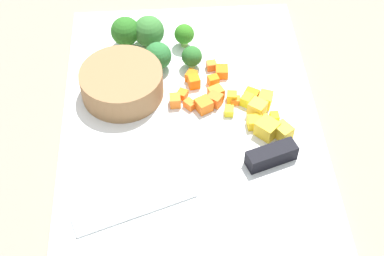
# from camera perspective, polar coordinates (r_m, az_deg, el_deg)

# --- Properties ---
(ground_plane) EXTENTS (4.00, 4.00, 0.00)m
(ground_plane) POSITION_cam_1_polar(r_m,az_deg,el_deg) (0.71, 0.00, -1.16)
(ground_plane) COLOR gray
(cutting_board) EXTENTS (0.50, 0.33, 0.01)m
(cutting_board) POSITION_cam_1_polar(r_m,az_deg,el_deg) (0.70, 0.00, -0.85)
(cutting_board) COLOR white
(cutting_board) RESTS_ON ground_plane
(prep_bowl) EXTENTS (0.11, 0.11, 0.04)m
(prep_bowl) POSITION_cam_1_polar(r_m,az_deg,el_deg) (0.74, -7.15, 4.55)
(prep_bowl) COLOR olive
(prep_bowl) RESTS_ON cutting_board
(chef_knife) EXTENTS (0.11, 0.27, 0.02)m
(chef_knife) POSITION_cam_1_polar(r_m,az_deg,el_deg) (0.66, 4.05, -4.33)
(chef_knife) COLOR silver
(chef_knife) RESTS_ON cutting_board
(carrot_dice_0) EXTENTS (0.03, 0.03, 0.02)m
(carrot_dice_0) POSITION_cam_1_polar(r_m,az_deg,el_deg) (0.72, 1.20, 2.36)
(carrot_dice_0) COLOR orange
(carrot_dice_0) RESTS_ON cutting_board
(carrot_dice_1) EXTENTS (0.02, 0.02, 0.02)m
(carrot_dice_1) POSITION_cam_1_polar(r_m,az_deg,el_deg) (0.75, 0.20, 4.75)
(carrot_dice_1) COLOR orange
(carrot_dice_1) RESTS_ON cutting_board
(carrot_dice_2) EXTENTS (0.02, 0.02, 0.01)m
(carrot_dice_2) POSITION_cam_1_polar(r_m,az_deg,el_deg) (0.77, 3.04, 5.75)
(carrot_dice_2) COLOR orange
(carrot_dice_2) RESTS_ON cutting_board
(carrot_dice_3) EXTENTS (0.01, 0.01, 0.01)m
(carrot_dice_3) POSITION_cam_1_polar(r_m,az_deg,el_deg) (0.73, 4.45, 2.83)
(carrot_dice_3) COLOR orange
(carrot_dice_3) RESTS_ON cutting_board
(carrot_dice_4) EXTENTS (0.02, 0.02, 0.01)m
(carrot_dice_4) POSITION_cam_1_polar(r_m,az_deg,el_deg) (0.74, -0.99, 3.45)
(carrot_dice_4) COLOR orange
(carrot_dice_4) RESTS_ON cutting_board
(carrot_dice_5) EXTENTS (0.02, 0.02, 0.01)m
(carrot_dice_5) POSITION_cam_1_polar(r_m,az_deg,el_deg) (0.76, -0.06, 5.30)
(carrot_dice_5) COLOR #DB630B
(carrot_dice_5) RESTS_ON cutting_board
(carrot_dice_6) EXTENTS (0.02, 0.02, 0.02)m
(carrot_dice_6) POSITION_cam_1_polar(r_m,az_deg,el_deg) (0.73, 2.34, 2.92)
(carrot_dice_6) COLOR orange
(carrot_dice_6) RESTS_ON cutting_board
(carrot_dice_7) EXTENTS (0.01, 0.01, 0.01)m
(carrot_dice_7) POSITION_cam_1_polar(r_m,az_deg,el_deg) (0.78, 1.98, 6.36)
(carrot_dice_7) COLOR orange
(carrot_dice_7) RESTS_ON cutting_board
(carrot_dice_8) EXTENTS (0.02, 0.01, 0.01)m
(carrot_dice_8) POSITION_cam_1_polar(r_m,az_deg,el_deg) (0.73, -1.73, 2.79)
(carrot_dice_8) COLOR orange
(carrot_dice_8) RESTS_ON cutting_board
(carrot_dice_9) EXTENTS (0.02, 0.02, 0.01)m
(carrot_dice_9) POSITION_cam_1_polar(r_m,az_deg,el_deg) (0.75, 2.17, 4.84)
(carrot_dice_9) COLOR orange
(carrot_dice_9) RESTS_ON cutting_board
(carrot_dice_10) EXTENTS (0.02, 0.02, 0.01)m
(carrot_dice_10) POSITION_cam_1_polar(r_m,az_deg,el_deg) (0.74, 6.08, 3.38)
(carrot_dice_10) COLOR orange
(carrot_dice_10) RESTS_ON cutting_board
(carrot_dice_11) EXTENTS (0.02, 0.02, 0.01)m
(carrot_dice_11) POSITION_cam_1_polar(r_m,az_deg,el_deg) (0.72, -0.01, 2.43)
(carrot_dice_11) COLOR orange
(carrot_dice_11) RESTS_ON cutting_board
(carrot_dice_12) EXTENTS (0.02, 0.02, 0.01)m
(carrot_dice_12) POSITION_cam_1_polar(r_m,az_deg,el_deg) (0.74, 2.45, 3.58)
(carrot_dice_12) COLOR orange
(carrot_dice_12) RESTS_ON cutting_board
(pepper_dice_0) EXTENTS (0.01, 0.01, 0.01)m
(pepper_dice_0) POSITION_cam_1_polar(r_m,az_deg,el_deg) (0.72, 8.37, 1.05)
(pepper_dice_0) COLOR yellow
(pepper_dice_0) RESTS_ON cutting_board
(pepper_dice_1) EXTENTS (0.02, 0.02, 0.01)m
(pepper_dice_1) POSITION_cam_1_polar(r_m,az_deg,el_deg) (0.73, 5.60, 2.86)
(pepper_dice_1) COLOR yellow
(pepper_dice_1) RESTS_ON cutting_board
(pepper_dice_2) EXTENTS (0.03, 0.03, 0.02)m
(pepper_dice_2) POSITION_cam_1_polar(r_m,az_deg,el_deg) (0.70, 9.23, -0.37)
(pepper_dice_2) COLOR yellow
(pepper_dice_2) RESTS_ON cutting_board
(pepper_dice_3) EXTENTS (0.03, 0.03, 0.02)m
(pepper_dice_3) POSITION_cam_1_polar(r_m,az_deg,el_deg) (0.70, 7.64, -0.06)
(pepper_dice_3) COLOR yellow
(pepper_dice_3) RESTS_ON cutting_board
(pepper_dice_4) EXTENTS (0.01, 0.01, 0.01)m
(pepper_dice_4) POSITION_cam_1_polar(r_m,az_deg,el_deg) (0.73, 4.08, 3.15)
(pepper_dice_4) COLOR yellow
(pepper_dice_4) RESTS_ON cutting_board
(pepper_dice_5) EXTENTS (0.02, 0.02, 0.02)m
(pepper_dice_5) POSITION_cam_1_polar(r_m,az_deg,el_deg) (0.73, 7.46, 2.88)
(pepper_dice_5) COLOR yellow
(pepper_dice_5) RESTS_ON cutting_board
(pepper_dice_6) EXTENTS (0.01, 0.01, 0.01)m
(pepper_dice_6) POSITION_cam_1_polar(r_m,az_deg,el_deg) (0.72, 3.79, 1.73)
(pepper_dice_6) COLOR yellow
(pepper_dice_6) RESTS_ON cutting_board
(pepper_dice_7) EXTENTS (0.03, 0.03, 0.02)m
(pepper_dice_7) POSITION_cam_1_polar(r_m,az_deg,el_deg) (0.72, 6.66, 1.98)
(pepper_dice_7) COLOR yellow
(pepper_dice_7) RESTS_ON cutting_board
(pepper_dice_8) EXTENTS (0.02, 0.02, 0.01)m
(pepper_dice_8) POSITION_cam_1_polar(r_m,az_deg,el_deg) (0.71, 6.37, 0.58)
(pepper_dice_8) COLOR yellow
(pepper_dice_8) RESTS_ON cutting_board
(broccoli_floret_0) EXTENTS (0.04, 0.04, 0.05)m
(broccoli_floret_0) POSITION_cam_1_polar(r_m,az_deg,el_deg) (0.80, -6.79, 9.70)
(broccoli_floret_0) COLOR #83C369
(broccoli_floret_0) RESTS_ON cutting_board
(broccoli_floret_1) EXTENTS (0.03, 0.03, 0.03)m
(broccoli_floret_1) POSITION_cam_1_polar(r_m,az_deg,el_deg) (0.77, -0.02, 7.27)
(broccoli_floret_1) COLOR #88B96A
(broccoli_floret_1) RESTS_ON cutting_board
(broccoli_floret_2) EXTENTS (0.03, 0.03, 0.04)m
(broccoli_floret_2) POSITION_cam_1_polar(r_m,az_deg,el_deg) (0.80, -0.54, 9.50)
(broccoli_floret_2) COLOR #83B255
(broccoli_floret_2) RESTS_ON cutting_board
(broccoli_floret_3) EXTENTS (0.04, 0.04, 0.04)m
(broccoli_floret_3) POSITION_cam_1_polar(r_m,az_deg,el_deg) (0.77, -3.49, 7.31)
(broccoli_floret_3) COLOR #8EAB5A
(broccoli_floret_3) RESTS_ON cutting_board
(broccoli_floret_4) EXTENTS (0.04, 0.04, 0.05)m
(broccoli_floret_4) POSITION_cam_1_polar(r_m,az_deg,el_deg) (0.80, -4.41, 9.75)
(broccoli_floret_4) COLOR #8AC359
(broccoli_floret_4) RESTS_ON cutting_board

